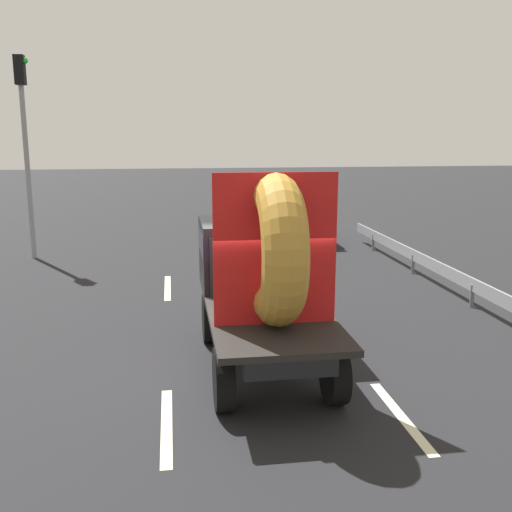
{
  "coord_description": "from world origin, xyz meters",
  "views": [
    {
      "loc": [
        -1.24,
        -9.78,
        4.08
      ],
      "look_at": [
        0.32,
        0.94,
        1.82
      ],
      "focal_mm": 41.45,
      "sensor_mm": 36.0,
      "label": 1
    }
  ],
  "objects_px": {
    "traffic_light": "(25,130)",
    "oncoming_car": "(283,187)",
    "distant_sedan": "(302,223)",
    "flatbed_truck": "(261,268)"
  },
  "relations": [
    {
      "from": "traffic_light",
      "to": "oncoming_car",
      "type": "xyz_separation_m",
      "value": [
        11.66,
        17.02,
        -3.47
      ]
    },
    {
      "from": "distant_sedan",
      "to": "traffic_light",
      "type": "height_order",
      "value": "traffic_light"
    },
    {
      "from": "traffic_light",
      "to": "oncoming_car",
      "type": "distance_m",
      "value": 20.92
    },
    {
      "from": "traffic_light",
      "to": "oncoming_car",
      "type": "height_order",
      "value": "traffic_light"
    },
    {
      "from": "traffic_light",
      "to": "flatbed_truck",
      "type": "bearing_deg",
      "value": -58.55
    },
    {
      "from": "distant_sedan",
      "to": "oncoming_car",
      "type": "bearing_deg",
      "value": 81.9
    },
    {
      "from": "distant_sedan",
      "to": "traffic_light",
      "type": "xyz_separation_m",
      "value": [
        -9.5,
        -1.86,
        3.48
      ]
    },
    {
      "from": "flatbed_truck",
      "to": "traffic_light",
      "type": "bearing_deg",
      "value": 121.45
    },
    {
      "from": "distant_sedan",
      "to": "traffic_light",
      "type": "bearing_deg",
      "value": -168.91
    },
    {
      "from": "traffic_light",
      "to": "oncoming_car",
      "type": "bearing_deg",
      "value": 55.6
    }
  ]
}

